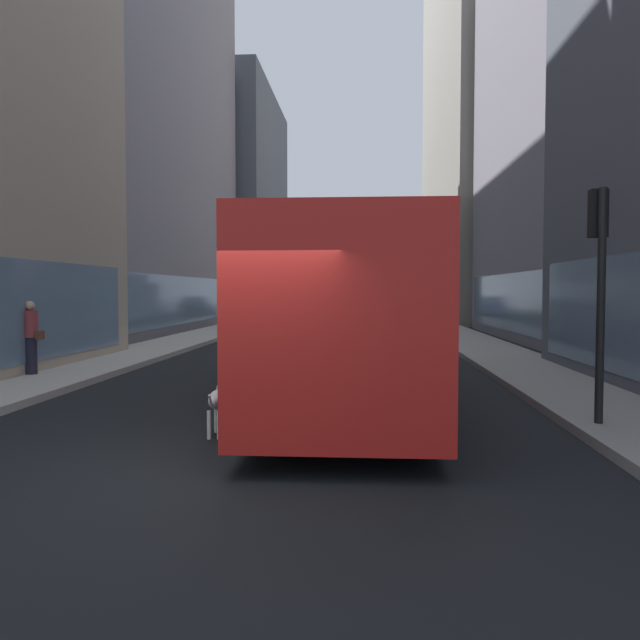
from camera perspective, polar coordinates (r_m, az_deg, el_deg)
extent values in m
plane|color=black|center=(42.22, 1.95, -0.18)|extent=(120.00, 120.00, 0.00)
cube|color=#ADA89E|center=(42.79, -5.70, -0.05)|extent=(2.40, 110.00, 0.15)
cube|color=gray|center=(42.40, 9.67, -0.10)|extent=(2.40, 110.00, 0.15)
cube|color=slate|center=(36.89, -18.41, 18.06)|extent=(8.63, 23.25, 23.93)
cube|color=slate|center=(34.15, -11.47, 1.79)|extent=(0.08, 20.92, 2.40)
cube|color=#4C515B|center=(56.54, -9.92, 10.09)|extent=(11.37, 18.41, 18.88)
cube|color=slate|center=(54.98, -4.11, 2.14)|extent=(0.08, 16.57, 2.40)
cube|color=slate|center=(30.68, 24.68, 15.89)|extent=(8.73, 15.76, 18.46)
cube|color=slate|center=(28.61, 16.22, 1.59)|extent=(0.08, 14.18, 2.40)
cube|color=gray|center=(52.06, 16.46, 21.64)|extent=(10.05, 23.22, 38.23)
cube|color=slate|center=(48.39, 10.39, 2.04)|extent=(0.08, 20.90, 2.40)
cube|color=red|center=(12.40, 2.64, 0.81)|extent=(2.55, 11.50, 2.75)
cube|color=slate|center=(12.39, 2.64, 3.10)|extent=(2.57, 11.04, 0.90)
cube|color=black|center=(18.16, 3.05, -2.17)|extent=(2.55, 0.16, 0.44)
cylinder|color=black|center=(16.08, -1.09, -2.97)|extent=(0.30, 1.00, 1.00)
cylinder|color=black|center=(16.04, 6.95, -3.00)|extent=(0.30, 1.00, 1.00)
cylinder|color=black|center=(8.51, -5.72, -8.01)|extent=(0.30, 1.00, 1.00)
cylinder|color=black|center=(8.43, 9.70, -8.14)|extent=(0.30, 1.00, 1.00)
cube|color=silver|center=(17.63, -1.71, 4.03)|extent=(0.08, 0.24, 0.40)
cube|color=black|center=(51.02, -0.85, 1.09)|extent=(1.73, 4.41, 0.75)
cube|color=slate|center=(50.79, -0.87, 1.82)|extent=(1.59, 1.99, 0.55)
cylinder|color=black|center=(52.88, -1.50, 0.74)|extent=(0.22, 0.64, 0.64)
cylinder|color=black|center=(52.76, 0.13, 0.73)|extent=(0.22, 0.64, 0.64)
cylinder|color=black|center=(49.32, -1.90, 0.60)|extent=(0.22, 0.64, 0.64)
cylinder|color=black|center=(49.19, -0.15, 0.60)|extent=(0.22, 0.64, 0.64)
cube|color=silver|center=(43.37, 0.42, 0.82)|extent=(1.80, 4.44, 0.75)
cube|color=slate|center=(43.13, 0.40, 1.67)|extent=(1.65, 2.00, 0.55)
cylinder|color=black|center=(45.23, -0.44, 0.42)|extent=(0.22, 0.64, 0.64)
cylinder|color=black|center=(45.14, 1.56, 0.41)|extent=(0.22, 0.64, 0.64)
cylinder|color=black|center=(41.64, -0.82, 0.23)|extent=(0.22, 0.64, 0.64)
cylinder|color=black|center=(41.54, 1.35, 0.22)|extent=(0.22, 0.64, 0.64)
cube|color=#4C6BB7|center=(54.60, 5.35, 1.18)|extent=(1.90, 4.46, 0.75)
cube|color=slate|center=(54.37, 5.36, 1.86)|extent=(1.75, 2.01, 0.55)
cylinder|color=black|center=(56.41, 4.45, 0.85)|extent=(0.22, 0.64, 0.64)
cylinder|color=black|center=(56.45, 6.15, 0.84)|extent=(0.22, 0.64, 0.64)
cylinder|color=black|center=(52.79, 4.48, 0.73)|extent=(0.22, 0.64, 0.64)
cylinder|color=black|center=(52.83, 6.30, 0.72)|extent=(0.22, 0.64, 0.64)
cube|color=#B7BABF|center=(24.87, -2.24, -0.54)|extent=(1.95, 4.00, 0.75)
cube|color=slate|center=(24.64, -2.29, 0.95)|extent=(1.79, 1.80, 0.55)
cylinder|color=black|center=(26.57, -3.72, -1.15)|extent=(0.22, 0.64, 0.64)
cylinder|color=black|center=(26.39, 0.00, -1.17)|extent=(0.22, 0.64, 0.64)
cylinder|color=black|center=(23.43, -4.76, -1.66)|extent=(0.22, 0.64, 0.64)
cylinder|color=black|center=(23.23, -0.54, -1.68)|extent=(0.22, 0.64, 0.64)
cube|color=slate|center=(26.42, 6.81, -0.37)|extent=(1.79, 4.56, 0.75)
cube|color=slate|center=(26.17, 6.84, 1.03)|extent=(1.64, 2.05, 0.55)
cylinder|color=black|center=(28.27, 5.04, -0.92)|extent=(0.22, 0.64, 0.64)
cylinder|color=black|center=(28.34, 8.20, -0.93)|extent=(0.22, 0.64, 0.64)
cylinder|color=black|center=(24.56, 5.20, -1.46)|extent=(0.22, 0.64, 0.64)
cylinder|color=black|center=(24.64, 8.84, -1.47)|extent=(0.22, 0.64, 0.64)
cube|color=silver|center=(37.61, -2.58, 1.76)|extent=(2.30, 2.00, 2.10)
cube|color=silver|center=(33.89, -3.30, 2.09)|extent=(2.30, 5.50, 2.60)
cylinder|color=black|center=(37.77, -4.10, 0.17)|extent=(0.28, 0.90, 0.90)
cylinder|color=black|center=(37.54, -1.04, 0.16)|extent=(0.28, 0.90, 0.90)
cylinder|color=black|center=(32.34, -5.46, -0.25)|extent=(0.28, 0.90, 0.90)
cylinder|color=black|center=(32.07, -1.90, -0.26)|extent=(0.28, 0.90, 0.90)
ellipsoid|color=white|center=(9.19, -9.24, -7.04)|extent=(0.22, 0.60, 0.26)
sphere|color=white|center=(9.54, -8.72, -6.13)|extent=(0.20, 0.20, 0.20)
sphere|color=black|center=(9.57, -9.05, -5.99)|extent=(0.07, 0.07, 0.07)
sphere|color=black|center=(9.55, -8.35, -6.01)|extent=(0.07, 0.07, 0.07)
cylinder|color=white|center=(8.80, -9.85, -7.15)|extent=(0.03, 0.16, 0.19)
cylinder|color=white|center=(9.47, -9.35, -8.79)|extent=(0.06, 0.06, 0.40)
cylinder|color=white|center=(9.44, -8.52, -8.82)|extent=(0.06, 0.06, 0.40)
cylinder|color=white|center=(9.07, -9.97, -9.30)|extent=(0.06, 0.06, 0.40)
cylinder|color=white|center=(9.04, -9.10, -9.34)|extent=(0.06, 0.06, 0.40)
sphere|color=black|center=(9.27, -8.80, -6.71)|extent=(0.04, 0.04, 0.04)
sphere|color=black|center=(9.13, -9.73, -6.99)|extent=(0.04, 0.04, 0.04)
sphere|color=black|center=(9.01, -9.39, -6.86)|extent=(0.04, 0.04, 0.04)
cylinder|color=#1E1E2D|center=(16.06, -24.61, -2.95)|extent=(0.28, 0.28, 0.85)
cylinder|color=maroon|center=(16.01, -24.66, -0.33)|extent=(0.34, 0.34, 0.62)
sphere|color=tan|center=(15.99, -24.69, 1.18)|extent=(0.22, 0.22, 0.22)
cube|color=#59331E|center=(15.92, -23.95, -1.27)|extent=(0.12, 0.24, 0.20)
cylinder|color=black|center=(9.97, 23.98, 1.14)|extent=(0.12, 0.12, 3.40)
cube|color=black|center=(10.20, 23.78, 8.77)|extent=(0.24, 0.20, 0.70)
sphere|color=red|center=(10.33, 23.59, 9.93)|extent=(0.11, 0.11, 0.11)
sphere|color=orange|center=(10.31, 23.57, 8.71)|extent=(0.11, 0.11, 0.11)
sphere|color=green|center=(10.28, 23.54, 7.49)|extent=(0.11, 0.11, 0.11)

